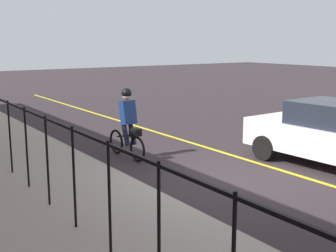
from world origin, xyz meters
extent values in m
plane|color=#2C2428|center=(0.00, 0.00, 0.00)|extent=(80.00, 80.00, 0.00)
cube|color=yellow|center=(0.00, -1.60, 0.00)|extent=(36.00, 0.12, 0.01)
cube|color=gray|center=(0.00, 3.40, 0.07)|extent=(40.00, 3.20, 0.15)
cylinder|color=black|center=(-3.12, 3.80, 0.95)|extent=(0.04, 0.04, 1.60)
cylinder|color=black|center=(-1.95, 3.80, 0.95)|extent=(0.04, 0.04, 1.60)
cylinder|color=black|center=(-0.77, 3.80, 0.95)|extent=(0.04, 0.04, 1.60)
cylinder|color=black|center=(0.41, 3.80, 0.95)|extent=(0.04, 0.04, 1.60)
cylinder|color=black|center=(1.59, 3.80, 0.95)|extent=(0.04, 0.04, 1.60)
cylinder|color=black|center=(2.77, 3.80, 0.95)|extent=(0.04, 0.04, 1.60)
cube|color=black|center=(1.00, 3.80, 1.70)|extent=(15.32, 0.04, 0.04)
torus|color=black|center=(3.48, 0.84, 0.33)|extent=(0.66, 0.09, 0.66)
torus|color=black|center=(2.43, 0.80, 0.33)|extent=(0.66, 0.09, 0.66)
cube|color=black|center=(2.95, 0.82, 0.58)|extent=(0.93, 0.08, 0.24)
cylinder|color=black|center=(2.80, 0.82, 0.73)|extent=(0.03, 0.03, 0.35)
cube|color=navy|center=(2.85, 0.82, 1.21)|extent=(0.35, 0.37, 0.63)
sphere|color=tan|center=(2.90, 0.82, 1.62)|extent=(0.22, 0.22, 0.22)
sphere|color=black|center=(2.90, 0.82, 1.70)|extent=(0.26, 0.26, 0.26)
cylinder|color=#191E38|center=(2.83, 0.92, 0.68)|extent=(0.34, 0.13, 0.65)
cylinder|color=#191E38|center=(2.84, 0.72, 0.68)|extent=(0.34, 0.13, 0.65)
cube|color=black|center=(2.48, 0.81, 0.75)|extent=(0.25, 0.21, 0.18)
cylinder|color=black|center=(0.75, -1.96, 0.32)|extent=(0.65, 0.25, 0.64)
cylinder|color=black|center=(0.82, -3.65, 0.32)|extent=(0.65, 0.25, 0.64)
camera|label=1|loc=(-6.91, 6.28, 2.99)|focal=47.36mm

